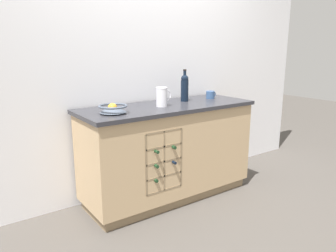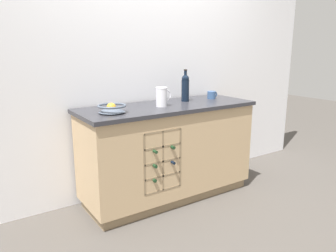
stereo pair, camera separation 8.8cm
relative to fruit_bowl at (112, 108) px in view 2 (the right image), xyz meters
name	(u,v)px [view 2 (the right image)]	position (x,y,z in m)	size (l,w,h in m)	color
ground_plane	(168,196)	(0.59, 0.06, -0.96)	(14.00, 14.00, 0.00)	#4C4742
back_wall	(148,63)	(0.59, 0.42, 0.32)	(4.40, 0.06, 2.55)	white
kitchen_island	(168,151)	(0.59, 0.06, -0.49)	(1.68, 0.64, 0.91)	#8B7354
fruit_bowl	(112,108)	(0.00, 0.00, 0.00)	(0.23, 0.23, 0.08)	#4C5666
white_pitcher	(162,96)	(0.50, 0.04, 0.05)	(0.16, 0.11, 0.17)	white
ceramic_mug	(212,95)	(1.17, 0.13, 0.00)	(0.12, 0.09, 0.08)	#385684
standing_wine_bottle	(185,87)	(0.85, 0.15, 0.10)	(0.08, 0.08, 0.31)	black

